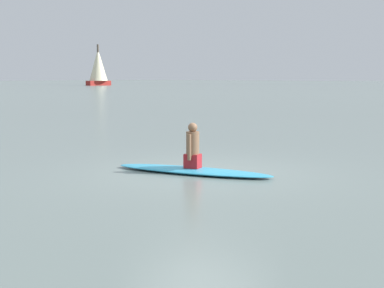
% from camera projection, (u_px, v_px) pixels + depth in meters
% --- Properties ---
extents(ground_plane, '(400.00, 400.00, 0.00)m').
position_uv_depth(ground_plane, '(201.00, 172.00, 10.98)').
color(ground_plane, slate).
extents(surfboard, '(1.52, 3.38, 0.11)m').
position_uv_depth(surfboard, '(193.00, 170.00, 10.86)').
color(surfboard, '#339EC6').
rests_on(surfboard, ground).
extents(person_paddler, '(0.39, 0.35, 0.89)m').
position_uv_depth(person_paddler, '(193.00, 148.00, 10.81)').
color(person_paddler, '#A51E23').
rests_on(person_paddler, surfboard).
extents(sailboat_far_right, '(5.32, 3.89, 8.22)m').
position_uv_depth(sailboat_far_right, '(98.00, 66.00, 111.33)').
color(sailboat_far_right, maroon).
rests_on(sailboat_far_right, ground).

